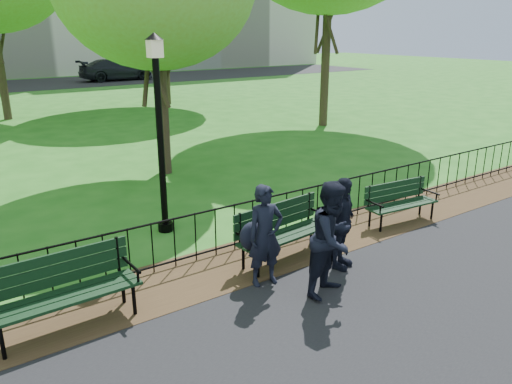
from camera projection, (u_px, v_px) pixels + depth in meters
ground at (315, 291)px, 7.74m from camera, size 120.00×120.00×0.00m
dirt_strip at (259, 256)px, 8.91m from camera, size 60.00×1.60×0.01m
iron_fence at (244, 222)px, 9.14m from camera, size 24.06×0.06×1.00m
park_bench_main at (270, 230)px, 8.37m from camera, size 2.07×0.77×1.08m
park_bench_left_a at (62, 284)px, 6.66m from camera, size 1.98×0.67×1.12m
park_bench_right_a at (399, 198)px, 10.36m from camera, size 1.69×0.68×0.94m
lamppost at (160, 129)px, 9.43m from camera, size 0.34×0.34×3.82m
person_left at (265, 236)px, 7.73m from camera, size 0.65×0.48×1.63m
person_mid at (333, 239)px, 7.43m from camera, size 0.96×0.68×1.78m
person_right at (341, 224)px, 8.27m from camera, size 1.00×0.71×1.58m
sedan_dark at (116, 70)px, 39.36m from camera, size 5.70×2.36×1.65m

